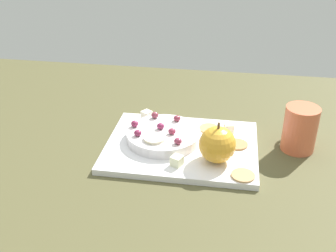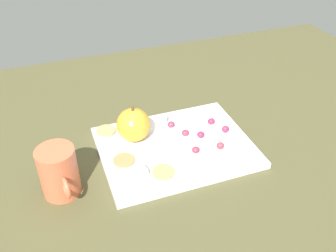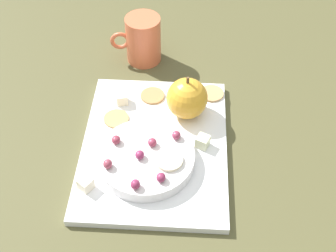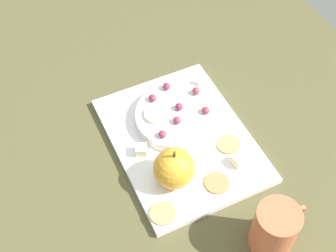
% 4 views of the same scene
% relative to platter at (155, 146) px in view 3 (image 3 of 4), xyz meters
% --- Properties ---
extents(table, '(1.43, 1.01, 0.05)m').
position_rel_platter_xyz_m(table, '(-0.04, -0.03, -0.03)').
color(table, '#4E4B2C').
rests_on(table, ground).
extents(platter, '(0.32, 0.25, 0.01)m').
position_rel_platter_xyz_m(platter, '(0.00, 0.00, 0.00)').
color(platter, white).
rests_on(platter, table).
extents(serving_dish, '(0.16, 0.16, 0.02)m').
position_rel_platter_xyz_m(serving_dish, '(-0.04, 0.01, 0.02)').
color(serving_dish, white).
rests_on(serving_dish, platter).
extents(apple_whole, '(0.07, 0.07, 0.07)m').
position_rel_platter_xyz_m(apple_whole, '(0.08, -0.05, 0.04)').
color(apple_whole, gold).
rests_on(apple_whole, platter).
extents(apple_stem, '(0.01, 0.00, 0.01)m').
position_rel_platter_xyz_m(apple_stem, '(0.08, -0.05, 0.09)').
color(apple_stem, brown).
rests_on(apple_stem, apple_whole).
extents(cheese_cube_0, '(0.03, 0.03, 0.02)m').
position_rel_platter_xyz_m(cheese_cube_0, '(-0.10, 0.10, 0.02)').
color(cheese_cube_0, '#F9E9CC').
rests_on(cheese_cube_0, platter).
extents(cheese_cube_1, '(0.02, 0.02, 0.02)m').
position_rel_platter_xyz_m(cheese_cube_1, '(0.10, 0.07, 0.02)').
color(cheese_cube_1, '#F9EBC9').
rests_on(cheese_cube_1, platter).
extents(cheese_cube_2, '(0.03, 0.03, 0.02)m').
position_rel_platter_xyz_m(cheese_cube_2, '(0.00, -0.08, 0.02)').
color(cheese_cube_2, '#F0F1C3').
rests_on(cheese_cube_2, platter).
extents(cracker_0, '(0.05, 0.05, 0.00)m').
position_rel_platter_xyz_m(cracker_0, '(0.05, 0.07, 0.01)').
color(cracker_0, tan).
rests_on(cracker_0, platter).
extents(cracker_1, '(0.05, 0.05, 0.00)m').
position_rel_platter_xyz_m(cracker_1, '(0.13, -0.10, 0.01)').
color(cracker_1, tan).
rests_on(cracker_1, platter).
extents(cracker_2, '(0.05, 0.05, 0.00)m').
position_rel_platter_xyz_m(cracker_2, '(0.12, 0.01, 0.01)').
color(cracker_2, '#AE7F4F').
rests_on(cracker_2, platter).
extents(grape_0, '(0.02, 0.01, 0.01)m').
position_rel_platter_xyz_m(grape_0, '(-0.09, -0.02, 0.04)').
color(grape_0, '#85294C').
rests_on(grape_0, serving_dish).
extents(grape_1, '(0.02, 0.01, 0.01)m').
position_rel_platter_xyz_m(grape_1, '(-0.02, 0.00, 0.04)').
color(grape_1, '#8F3149').
rests_on(grape_1, serving_dish).
extents(grape_2, '(0.02, 0.01, 0.01)m').
position_rel_platter_xyz_m(grape_2, '(-0.05, 0.02, 0.04)').
color(grape_2, '#85284F').
rests_on(grape_2, serving_dish).
extents(grape_3, '(0.02, 0.01, 0.01)m').
position_rel_platter_xyz_m(grape_3, '(-0.11, 0.02, 0.04)').
color(grape_3, '#8C2B51').
rests_on(grape_3, serving_dish).
extents(grape_4, '(0.02, 0.01, 0.01)m').
position_rel_platter_xyz_m(grape_4, '(-0.00, -0.04, 0.04)').
color(grape_4, '#8D344E').
rests_on(grape_4, serving_dish).
extents(grape_5, '(0.02, 0.01, 0.01)m').
position_rel_platter_xyz_m(grape_5, '(-0.02, 0.06, 0.04)').
color(grape_5, '#8D3144').
rests_on(grape_5, serving_dish).
extents(grape_6, '(0.02, 0.01, 0.01)m').
position_rel_platter_xyz_m(grape_6, '(-0.07, 0.07, 0.04)').
color(grape_6, '#8F394B').
rests_on(grape_6, serving_dish).
extents(apple_slice_0, '(0.04, 0.04, 0.01)m').
position_rel_platter_xyz_m(apple_slice_0, '(-0.05, -0.03, 0.03)').
color(apple_slice_0, beige).
rests_on(apple_slice_0, serving_dish).
extents(cup, '(0.07, 0.10, 0.10)m').
position_rel_platter_xyz_m(cup, '(0.25, 0.04, 0.04)').
color(cup, '#D76542').
rests_on(cup, table).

